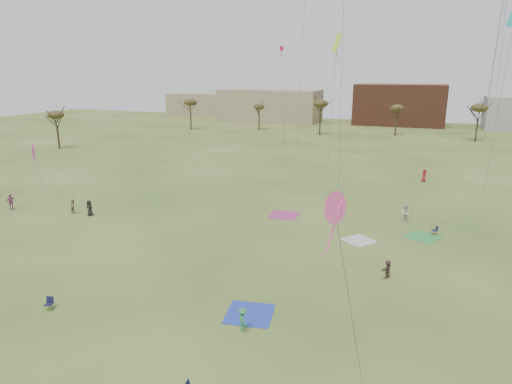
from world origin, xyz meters
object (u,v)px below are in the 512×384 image
(camp_chair_left, at_px, (49,306))
(camp_chair_right, at_px, (434,232))
(flyer_near_center, at_px, (243,319))
(radio_tower, at_px, (496,59))

(camp_chair_left, height_order, camp_chair_right, same)
(flyer_near_center, relative_size, camp_chair_left, 1.77)
(flyer_near_center, height_order, camp_chair_right, flyer_near_center)
(radio_tower, bearing_deg, camp_chair_right, -98.32)
(flyer_near_center, bearing_deg, camp_chair_left, 56.84)
(flyer_near_center, distance_m, camp_chair_left, 13.43)
(camp_chair_left, relative_size, camp_chair_right, 1.00)
(camp_chair_left, bearing_deg, radio_tower, 55.30)
(camp_chair_left, distance_m, radio_tower, 134.79)
(camp_chair_left, height_order, radio_tower, radio_tower)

